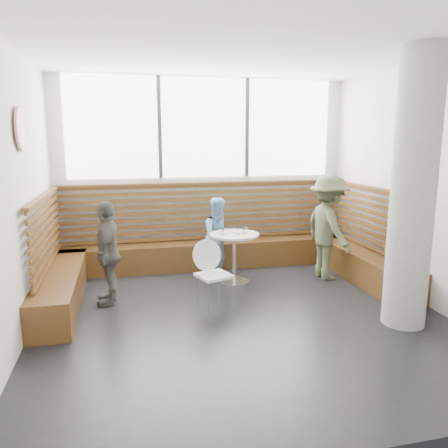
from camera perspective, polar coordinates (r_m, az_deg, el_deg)
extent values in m
cube|color=silver|center=(5.17, 2.53, 4.46)|extent=(5.00, 5.00, 3.20)
cube|color=black|center=(5.58, 2.39, -12.06)|extent=(5.00, 5.00, 0.01)
cube|color=white|center=(5.23, 2.69, 22.12)|extent=(5.00, 5.00, 0.01)
cube|color=white|center=(7.55, -2.61, 12.43)|extent=(4.50, 0.02, 1.65)
cube|color=#3F3F42|center=(7.43, -8.41, 12.35)|extent=(0.06, 0.04, 1.65)
cube|color=#3F3F42|center=(7.71, 3.04, 12.40)|extent=(0.06, 0.04, 1.65)
cube|color=#452A11|center=(7.58, -2.15, -3.99)|extent=(5.00, 0.50, 0.45)
cube|color=#452A11|center=(6.55, -20.22, -7.12)|extent=(0.50, 2.50, 0.45)
cube|color=#452A11|center=(7.44, 16.72, -4.75)|extent=(0.50, 2.50, 0.45)
cube|color=#4B2D12|center=(7.59, -2.44, 1.63)|extent=(4.88, 0.08, 0.98)
cube|color=#4B2D12|center=(6.40, -22.16, -0.97)|extent=(0.08, 2.38, 0.98)
cube|color=#4B2D12|center=(7.37, 18.18, 0.80)|extent=(0.08, 2.38, 0.98)
cylinder|color=gray|center=(5.45, 23.48, 3.90)|extent=(0.50, 0.50, 3.20)
cylinder|color=white|center=(5.45, -25.00, 11.18)|extent=(0.03, 0.50, 0.50)
cylinder|color=silver|center=(6.85, 1.32, -7.50)|extent=(0.47, 0.47, 0.03)
cylinder|color=silver|center=(6.74, 1.33, -4.48)|extent=(0.07, 0.07, 0.74)
cylinder|color=#B7B7BA|center=(6.65, 1.35, -1.40)|extent=(0.75, 0.75, 0.03)
cube|color=white|center=(5.75, -1.35, -6.76)|extent=(0.40, 0.38, 0.04)
cylinder|color=white|center=(5.85, -1.71, -4.02)|extent=(0.42, 0.10, 0.42)
cylinder|color=silver|center=(5.67, -2.67, -9.47)|extent=(0.02, 0.02, 0.41)
cylinder|color=silver|center=(5.73, 0.58, -9.22)|extent=(0.02, 0.02, 0.41)
cylinder|color=silver|center=(5.93, -3.19, -8.52)|extent=(0.02, 0.02, 0.41)
cylinder|color=silver|center=(5.99, -0.08, -8.30)|extent=(0.02, 0.02, 0.41)
imported|color=#4D5438|center=(7.04, 13.47, -0.44)|extent=(0.69, 1.11, 1.65)
imported|color=#71A5C4|center=(7.02, -0.58, -1.72)|extent=(0.70, 0.59, 1.28)
imported|color=#53514B|center=(6.03, -14.92, -3.67)|extent=(0.39, 0.84, 1.40)
cylinder|color=white|center=(6.71, -0.04, -1.08)|extent=(0.20, 0.20, 0.01)
cylinder|color=white|center=(6.77, 1.63, -0.98)|extent=(0.20, 0.20, 0.01)
cylinder|color=white|center=(6.55, -0.28, -0.98)|extent=(0.06, 0.06, 0.10)
cylinder|color=white|center=(6.59, 1.77, -0.89)|extent=(0.07, 0.07, 0.11)
cylinder|color=white|center=(6.67, 2.77, -0.73)|extent=(0.07, 0.07, 0.12)
cube|color=#A5C64C|center=(6.49, 2.56, -1.54)|extent=(0.22, 0.18, 0.00)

